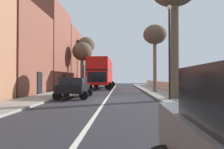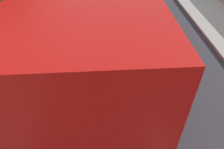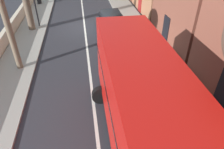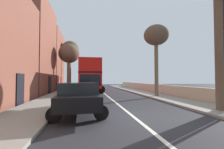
{
  "view_description": "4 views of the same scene",
  "coord_description": "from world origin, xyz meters",
  "px_view_note": "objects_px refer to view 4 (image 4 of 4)",
  "views": [
    {
      "loc": [
        1.07,
        -14.54,
        1.56
      ],
      "look_at": [
        0.1,
        7.12,
        1.9
      ],
      "focal_mm": 32.71,
      "sensor_mm": 36.0,
      "label": 1
    },
    {
      "loc": [
        -1.51,
        7.39,
        5.35
      ],
      "look_at": [
        -1.2,
        11.61,
        1.76
      ],
      "focal_mm": 34.73,
      "sensor_mm": 36.0,
      "label": 2
    },
    {
      "loc": [
        0.25,
        18.97,
        7.54
      ],
      "look_at": [
        -1.22,
        9.39,
        0.82
      ],
      "focal_mm": 32.93,
      "sensor_mm": 36.0,
      "label": 3
    },
    {
      "loc": [
        -2.14,
        -6.67,
        1.73
      ],
      "look_at": [
        0.83,
        10.36,
        2.27
      ],
      "focal_mm": 23.57,
      "sensor_mm": 36.0,
      "label": 4
    }
  ],
  "objects_px": {
    "double_decker_bus": "(90,75)",
    "parked_car_black_left_0": "(79,96)",
    "street_tree_right_3": "(156,37)",
    "street_tree_left_2": "(69,55)",
    "street_tree_left_4": "(70,50)"
  },
  "relations": [
    {
      "from": "street_tree_left_2",
      "to": "street_tree_right_3",
      "type": "xyz_separation_m",
      "value": [
        9.19,
        -8.6,
        0.57
      ]
    },
    {
      "from": "parked_car_black_left_0",
      "to": "street_tree_right_3",
      "type": "distance_m",
      "value": 10.38
    },
    {
      "from": "street_tree_right_3",
      "to": "double_decker_bus",
      "type": "bearing_deg",
      "value": 128.67
    },
    {
      "from": "street_tree_left_4",
      "to": "double_decker_bus",
      "type": "bearing_deg",
      "value": -63.18
    },
    {
      "from": "street_tree_left_2",
      "to": "street_tree_left_4",
      "type": "bearing_deg",
      "value": 94.55
    },
    {
      "from": "double_decker_bus",
      "to": "street_tree_right_3",
      "type": "distance_m",
      "value": 10.61
    },
    {
      "from": "double_decker_bus",
      "to": "street_tree_left_4",
      "type": "height_order",
      "value": "street_tree_left_4"
    },
    {
      "from": "parked_car_black_left_0",
      "to": "street_tree_left_4",
      "type": "distance_m",
      "value": 21.42
    },
    {
      "from": "parked_car_black_left_0",
      "to": "street_tree_left_2",
      "type": "height_order",
      "value": "street_tree_left_2"
    },
    {
      "from": "double_decker_bus",
      "to": "street_tree_left_4",
      "type": "xyz_separation_m",
      "value": [
        -3.4,
        6.72,
        4.78
      ]
    },
    {
      "from": "street_tree_left_2",
      "to": "street_tree_right_3",
      "type": "bearing_deg",
      "value": -43.1
    },
    {
      "from": "parked_car_black_left_0",
      "to": "street_tree_right_3",
      "type": "relative_size",
      "value": 0.64
    },
    {
      "from": "parked_car_black_left_0",
      "to": "street_tree_right_3",
      "type": "bearing_deg",
      "value": 39.33
    },
    {
      "from": "double_decker_bus",
      "to": "parked_car_black_left_0",
      "type": "distance_m",
      "value": 13.71
    },
    {
      "from": "street_tree_left_2",
      "to": "double_decker_bus",
      "type": "bearing_deg",
      "value": -14.81
    }
  ]
}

